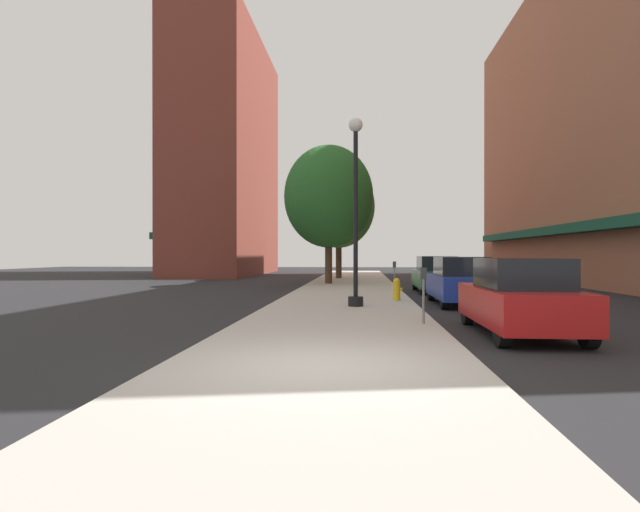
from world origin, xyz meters
TOP-DOWN VIEW (x-y plane):
  - ground_plane at (4.00, 18.00)m, footprint 90.00×90.00m
  - sidewalk_slab at (0.00, 19.00)m, footprint 4.80×50.00m
  - building_right_brick at (14.99, 22.00)m, footprint 6.80×40.00m
  - building_far_background at (-11.01, 37.00)m, footprint 6.80×18.00m
  - lamppost at (0.42, 8.80)m, footprint 0.48×0.48m
  - fire_hydrant at (1.84, 10.93)m, footprint 0.33×0.26m
  - parking_meter_near at (2.05, 4.82)m, footprint 0.14×0.09m
  - parking_meter_far at (2.05, 15.53)m, footprint 0.14×0.09m
  - tree_near at (-1.22, 21.52)m, footprint 4.97×4.97m
  - tree_mid at (-0.92, 27.83)m, footprint 4.88×4.88m
  - car_red at (4.00, 3.96)m, footprint 1.80×4.30m
  - car_blue at (4.00, 10.74)m, footprint 1.80×4.30m
  - car_green at (4.00, 16.54)m, footprint 1.80×4.30m

SIDE VIEW (x-z plane):
  - ground_plane at x=4.00m, z-range 0.00..0.00m
  - sidewalk_slab at x=0.00m, z-range 0.00..0.12m
  - fire_hydrant at x=1.84m, z-range 0.12..0.91m
  - car_red at x=4.00m, z-range -0.02..1.64m
  - car_blue at x=4.00m, z-range -0.02..1.64m
  - car_green at x=4.00m, z-range -0.02..1.64m
  - parking_meter_near at x=2.05m, z-range 0.29..1.60m
  - parking_meter_far at x=2.05m, z-range 0.29..1.60m
  - lamppost at x=0.42m, z-range 0.25..6.15m
  - tree_near at x=-1.22m, z-range 1.11..8.82m
  - tree_mid at x=-0.92m, z-range 1.14..8.81m
  - building_right_brick at x=14.99m, z-range -0.02..19.55m
  - building_far_background at x=-11.01m, z-range -0.02..20.27m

